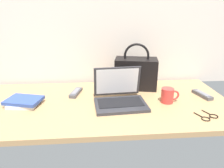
{
  "coord_description": "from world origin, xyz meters",
  "views": [
    {
      "loc": [
        -0.05,
        -1.23,
        0.6
      ],
      "look_at": [
        0.05,
        0.0,
        0.15
      ],
      "focal_mm": 34.06,
      "sensor_mm": 36.0,
      "label": 1
    }
  ],
  "objects_px": {
    "handbag": "(136,73)",
    "eyeglasses": "(209,117)",
    "coffee_mug": "(168,95)",
    "laptop": "(119,96)",
    "remote_control_far": "(202,95)",
    "book_stack": "(24,102)",
    "remote_control_near": "(76,92)"
  },
  "relations": [
    {
      "from": "coffee_mug",
      "to": "remote_control_far",
      "type": "height_order",
      "value": "coffee_mug"
    },
    {
      "from": "coffee_mug",
      "to": "book_stack",
      "type": "height_order",
      "value": "coffee_mug"
    },
    {
      "from": "laptop",
      "to": "handbag",
      "type": "bearing_deg",
      "value": 60.11
    },
    {
      "from": "handbag",
      "to": "book_stack",
      "type": "bearing_deg",
      "value": -162.16
    },
    {
      "from": "remote_control_far",
      "to": "handbag",
      "type": "relative_size",
      "value": 0.5
    },
    {
      "from": "remote_control_far",
      "to": "eyeglasses",
      "type": "distance_m",
      "value": 0.31
    },
    {
      "from": "coffee_mug",
      "to": "eyeglasses",
      "type": "distance_m",
      "value": 0.27
    },
    {
      "from": "remote_control_far",
      "to": "coffee_mug",
      "type": "bearing_deg",
      "value": -164.42
    },
    {
      "from": "laptop",
      "to": "remote_control_near",
      "type": "bearing_deg",
      "value": 149.14
    },
    {
      "from": "coffee_mug",
      "to": "book_stack",
      "type": "distance_m",
      "value": 0.89
    },
    {
      "from": "laptop",
      "to": "coffee_mug",
      "type": "height_order",
      "value": "laptop"
    },
    {
      "from": "coffee_mug",
      "to": "handbag",
      "type": "xyz_separation_m",
      "value": [
        -0.15,
        0.27,
        0.07
      ]
    },
    {
      "from": "laptop",
      "to": "remote_control_far",
      "type": "relative_size",
      "value": 1.95
    },
    {
      "from": "coffee_mug",
      "to": "eyeglasses",
      "type": "bearing_deg",
      "value": -52.85
    },
    {
      "from": "remote_control_far",
      "to": "handbag",
      "type": "distance_m",
      "value": 0.48
    },
    {
      "from": "laptop",
      "to": "remote_control_near",
      "type": "height_order",
      "value": "laptop"
    },
    {
      "from": "coffee_mug",
      "to": "remote_control_far",
      "type": "bearing_deg",
      "value": 15.58
    },
    {
      "from": "remote_control_far",
      "to": "book_stack",
      "type": "height_order",
      "value": "book_stack"
    },
    {
      "from": "remote_control_near",
      "to": "book_stack",
      "type": "xyz_separation_m",
      "value": [
        -0.3,
        -0.14,
        0.01
      ]
    },
    {
      "from": "laptop",
      "to": "eyeglasses",
      "type": "distance_m",
      "value": 0.52
    },
    {
      "from": "remote_control_near",
      "to": "remote_control_far",
      "type": "xyz_separation_m",
      "value": [
        0.85,
        -0.11,
        0.0
      ]
    },
    {
      "from": "laptop",
      "to": "coffee_mug",
      "type": "xyz_separation_m",
      "value": [
        0.3,
        -0.01,
        0.0
      ]
    },
    {
      "from": "laptop",
      "to": "remote_control_far",
      "type": "xyz_separation_m",
      "value": [
        0.57,
        0.06,
        -0.03
      ]
    },
    {
      "from": "remote_control_near",
      "to": "handbag",
      "type": "relative_size",
      "value": 0.5
    },
    {
      "from": "coffee_mug",
      "to": "handbag",
      "type": "relative_size",
      "value": 0.35
    },
    {
      "from": "laptop",
      "to": "book_stack",
      "type": "distance_m",
      "value": 0.59
    },
    {
      "from": "laptop",
      "to": "remote_control_near",
      "type": "relative_size",
      "value": 1.95
    },
    {
      "from": "coffee_mug",
      "to": "handbag",
      "type": "bearing_deg",
      "value": 119.47
    },
    {
      "from": "handbag",
      "to": "eyeglasses",
      "type": "bearing_deg",
      "value": -56.98
    },
    {
      "from": "laptop",
      "to": "remote_control_far",
      "type": "height_order",
      "value": "laptop"
    },
    {
      "from": "eyeglasses",
      "to": "handbag",
      "type": "height_order",
      "value": "handbag"
    },
    {
      "from": "remote_control_near",
      "to": "eyeglasses",
      "type": "bearing_deg",
      "value": -27.81
    }
  ]
}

